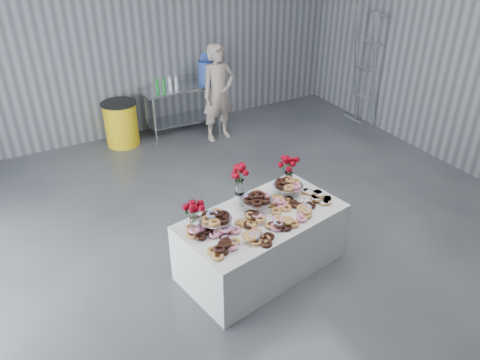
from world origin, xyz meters
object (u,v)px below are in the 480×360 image
object	(u,v)px
water_jug	(206,69)
trash_barrel	(121,124)
person	(218,93)
stepladder	(365,69)
display_table	(261,242)
prep_table	(183,100)

from	to	relation	value
water_jug	trash_barrel	xyz separation A→B (m)	(-1.70, 0.00, -0.75)
person	stepladder	bearing A→B (deg)	-21.24
trash_barrel	display_table	bearing A→B (deg)	-83.31
display_table	trash_barrel	distance (m)	4.11
display_table	prep_table	size ratio (longest dim) A/B	1.27
stepladder	trash_barrel	bearing A→B (deg)	162.62
display_table	water_jug	size ratio (longest dim) A/B	3.43
prep_table	display_table	bearing A→B (deg)	-100.04
display_table	water_jug	bearing A→B (deg)	73.33
prep_table	water_jug	distance (m)	0.73
display_table	water_jug	distance (m)	4.33
prep_table	water_jug	bearing A→B (deg)	-0.00
display_table	trash_barrel	xyz separation A→B (m)	(-0.48, 4.08, 0.03)
water_jug	stepladder	xyz separation A→B (m)	(2.66, -1.36, -0.03)
display_table	person	size ratio (longest dim) A/B	1.08
trash_barrel	prep_table	bearing A→B (deg)	0.00
display_table	person	bearing A→B (deg)	71.29
water_jug	stepladder	size ratio (longest dim) A/B	0.25
water_jug	display_table	bearing A→B (deg)	-106.67
prep_table	stepladder	bearing A→B (deg)	-23.37
prep_table	stepladder	world-z (taller)	stepladder
person	stepladder	distance (m)	2.82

